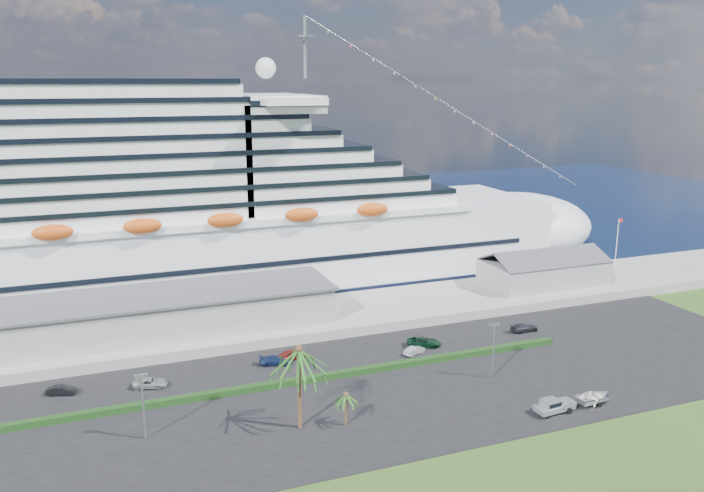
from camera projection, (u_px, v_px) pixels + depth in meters
name	position (u px, v px, depth m)	size (l,w,h in m)	color
ground	(387.00, 429.00, 84.40)	(420.00, 420.00, 0.00)	#2B4B19
asphalt_lot	(355.00, 391.00, 94.36)	(140.00, 38.00, 0.12)	black
wharf	(295.00, 319.00, 120.46)	(240.00, 20.00, 1.80)	gray
water	(209.00, 225.00, 202.29)	(420.00, 160.00, 0.02)	black
cruise_ship	(150.00, 215.00, 130.98)	(191.00, 38.00, 54.00)	silver
terminal_building	(146.00, 314.00, 110.77)	(61.00, 15.00, 6.30)	gray
port_shed	(543.00, 271.00, 137.76)	(24.00, 12.31, 7.37)	gray
flagpole	(617.00, 245.00, 143.14)	(1.08, 0.16, 12.00)	silver
hedge	(289.00, 382.00, 95.98)	(88.00, 1.10, 0.90)	black
lamp_post_left	(143.00, 398.00, 80.63)	(1.60, 0.35, 8.27)	gray
lamp_post_right	(494.00, 344.00, 97.36)	(1.60, 0.35, 8.27)	gray
palm_tall	(299.00, 359.00, 82.36)	(8.82, 8.82, 11.13)	#47301E
palm_short	(346.00, 399.00, 84.23)	(3.53, 3.53, 4.56)	#47301E
parked_car_1	(62.00, 390.00, 93.14)	(1.39, 3.98, 1.31)	black
parked_car_2	(150.00, 383.00, 95.34)	(2.17, 4.70, 1.31)	#979A9F
parked_car_3	(275.00, 360.00, 102.90)	(1.94, 4.76, 1.38)	#16244D
parked_car_4	(292.00, 354.00, 104.97)	(1.82, 4.53, 1.54)	maroon
parked_car_5	(414.00, 350.00, 106.87)	(1.34, 3.83, 1.26)	#A5A6AC
parked_car_6	(424.00, 342.00, 109.97)	(2.47, 5.36, 1.49)	black
parked_car_7	(524.00, 328.00, 116.46)	(1.98, 4.87, 1.41)	#242329
pickup_truck	(554.00, 405.00, 87.93)	(5.57, 2.40, 1.92)	black
boat_trailer	(594.00, 397.00, 90.22)	(5.87, 4.13, 1.65)	gray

